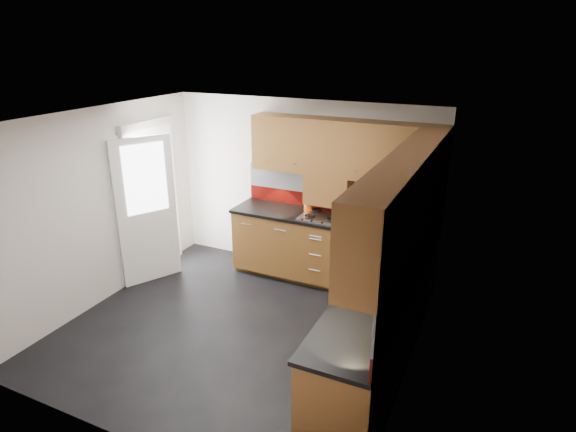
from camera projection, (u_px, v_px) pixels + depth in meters
The scene contains 14 objects.
room at pixel (234, 206), 5.01m from camera, with size 4.00×3.80×2.64m.
base_cabinets at pixel (349, 287), 5.57m from camera, with size 2.70×3.20×0.95m.
countertop at pixel (349, 249), 5.39m from camera, with size 2.72×3.22×0.04m.
backsplash at pixel (376, 221), 5.39m from camera, with size 2.70×3.20×0.54m.
upper_cabinets at pixel (371, 170), 5.07m from camera, with size 2.50×3.20×0.72m.
extractor_hood at pixel (329, 189), 6.30m from camera, with size 0.60×0.33×0.40m, color brown.
glass_cabinet at pixel (423, 166), 5.11m from camera, with size 0.32×0.80×0.66m.
back_door at pixel (151, 204), 6.51m from camera, with size 0.42×1.19×2.04m.
gas_hob at pixel (324, 216), 6.27m from camera, with size 0.59×0.51×0.05m.
utensil_pot at pixel (309, 204), 6.47m from camera, with size 0.13×0.13×0.47m.
toaster at pixel (405, 218), 5.97m from camera, with size 0.31×0.21×0.21m.
food_processor at pixel (413, 233), 5.39m from camera, with size 0.20×0.20×0.33m.
paper_towel at pixel (409, 248), 5.06m from camera, with size 0.12×0.12×0.25m, color white.
orange_cloth at pixel (408, 245), 5.43m from camera, with size 0.13×0.12×0.01m, color #D45717.
Camera 1 is at (2.51, -4.05, 3.16)m, focal length 30.00 mm.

